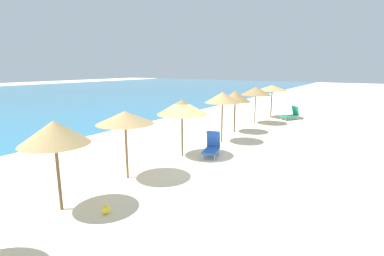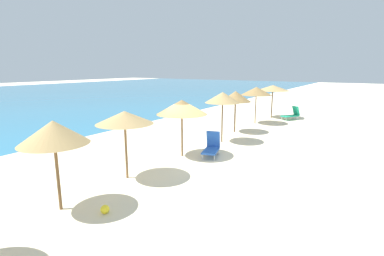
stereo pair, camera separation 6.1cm
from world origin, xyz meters
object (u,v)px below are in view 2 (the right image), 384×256
(beach_umbrella_2, at_px, (54,133))
(lounge_chair_1, at_px, (212,147))
(beach_umbrella_4, at_px, (182,107))
(beach_umbrella_8, at_px, (273,88))
(beach_umbrella_3, at_px, (125,118))
(beach_umbrella_5, at_px, (223,98))
(lounge_chair_0, at_px, (292,114))
(beach_ball, at_px, (105,209))
(beach_umbrella_7, at_px, (256,91))
(beach_umbrella_6, at_px, (236,97))

(beach_umbrella_2, xyz_separation_m, lounge_chair_1, (7.18, -1.18, -1.90))
(beach_umbrella_4, relative_size, lounge_chair_1, 1.90)
(beach_umbrella_8, xyz_separation_m, lounge_chair_1, (-12.25, -0.98, -2.04))
(beach_umbrella_3, bearing_deg, lounge_chair_1, -17.41)
(beach_umbrella_5, height_order, lounge_chair_0, beach_umbrella_5)
(lounge_chair_1, relative_size, beach_ball, 5.43)
(lounge_chair_0, bearing_deg, beach_umbrella_5, 113.37)
(beach_umbrella_7, height_order, beach_umbrella_8, beach_umbrella_7)
(beach_umbrella_2, height_order, beach_umbrella_4, beach_umbrella_2)
(beach_umbrella_2, height_order, beach_umbrella_6, beach_umbrella_2)
(beach_umbrella_5, distance_m, beach_umbrella_7, 6.40)
(beach_umbrella_2, xyz_separation_m, beach_umbrella_8, (19.43, -0.20, 0.14))
(beach_umbrella_4, xyz_separation_m, lounge_chair_1, (0.79, -1.17, -1.90))
(beach_umbrella_3, height_order, beach_umbrella_5, beach_umbrella_5)
(beach_umbrella_2, bearing_deg, beach_umbrella_6, 0.35)
(beach_umbrella_5, xyz_separation_m, beach_ball, (-9.28, -0.93, -2.40))
(beach_umbrella_2, height_order, lounge_chair_0, beach_umbrella_2)
(lounge_chair_1, xyz_separation_m, beach_ball, (-6.65, -0.14, -0.32))
(beach_umbrella_2, height_order, beach_umbrella_8, beach_umbrella_8)
(beach_umbrella_4, relative_size, beach_ball, 10.34)
(beach_umbrella_7, distance_m, lounge_chair_0, 4.17)
(beach_umbrella_7, distance_m, beach_umbrella_8, 3.23)
(beach_umbrella_8, bearing_deg, beach_ball, -176.60)
(lounge_chair_0, height_order, lounge_chair_1, lounge_chair_1)
(beach_umbrella_3, bearing_deg, beach_umbrella_4, -2.80)
(beach_umbrella_5, bearing_deg, beach_umbrella_6, 9.57)
(beach_umbrella_6, relative_size, beach_ball, 10.28)
(beach_umbrella_2, height_order, lounge_chair_1, beach_umbrella_2)
(beach_umbrella_4, relative_size, beach_umbrella_5, 0.95)
(beach_umbrella_2, relative_size, beach_ball, 10.35)
(beach_umbrella_7, xyz_separation_m, lounge_chair_0, (3.11, -1.92, -2.00))
(beach_umbrella_8, bearing_deg, lounge_chair_1, -175.41)
(beach_umbrella_5, distance_m, lounge_chair_0, 9.84)
(beach_umbrella_2, xyz_separation_m, beach_umbrella_6, (12.59, 0.08, -0.02))
(beach_umbrella_8, bearing_deg, beach_umbrella_6, 177.69)
(lounge_chair_1, height_order, beach_ball, lounge_chair_1)
(beach_umbrella_4, distance_m, beach_umbrella_8, 13.04)
(beach_umbrella_4, relative_size, lounge_chair_0, 1.68)
(beach_umbrella_4, distance_m, lounge_chair_1, 2.37)
(beach_ball, bearing_deg, beach_umbrella_2, 111.78)
(beach_umbrella_4, distance_m, beach_umbrella_5, 3.45)
(beach_umbrella_6, xyz_separation_m, beach_umbrella_8, (6.83, -0.28, 0.16))
(beach_umbrella_5, distance_m, beach_umbrella_8, 9.62)
(beach_umbrella_2, bearing_deg, beach_umbrella_7, 0.10)
(beach_umbrella_2, xyz_separation_m, beach_umbrella_3, (2.91, 0.16, -0.01))
(beach_umbrella_7, bearing_deg, lounge_chair_1, -172.36)
(beach_umbrella_2, distance_m, beach_umbrella_8, 19.43)
(beach_umbrella_3, xyz_separation_m, beach_umbrella_8, (16.52, -0.35, 0.15))
(beach_umbrella_7, relative_size, beach_ball, 10.56)
(beach_umbrella_4, bearing_deg, lounge_chair_1, -55.90)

